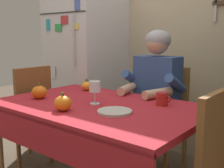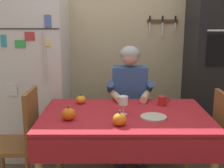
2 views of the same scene
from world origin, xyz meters
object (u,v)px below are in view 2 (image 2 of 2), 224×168
wall_oven (215,61)px  coffee_mug (161,101)px  dining_table (124,124)px  pumpkin_small (67,114)px  chair_left_side (20,137)px  pumpkin_large (118,119)px  refrigerator (35,75)px  seated_person (128,96)px  pumpkin_medium (80,100)px  chair_behind_person (127,111)px  wine_glass (122,101)px  serving_tray (152,117)px

wall_oven → coffee_mug: bearing=-136.4°
dining_table → pumpkin_small: pumpkin_small is taller
chair_left_side → pumpkin_large: (0.85, -0.32, 0.28)m
wall_oven → pumpkin_large: bearing=-133.3°
refrigerator → pumpkin_large: bearing=-51.5°
wall_oven → pumpkin_large: (-1.10, -1.17, -0.26)m
dining_table → pumpkin_large: pumpkin_large is taller
seated_person → pumpkin_medium: seated_person is taller
pumpkin_small → chair_behind_person: bearing=60.3°
dining_table → pumpkin_small: (-0.45, -0.13, 0.13)m
chair_left_side → wine_glass: 0.95m
seated_person → pumpkin_small: 0.90m
pumpkin_medium → serving_tray: (0.62, -0.41, -0.03)m
chair_left_side → pumpkin_small: size_ratio=7.90×
refrigerator → serving_tray: bearing=-39.6°
pumpkin_medium → dining_table: bearing=-38.5°
wall_oven → pumpkin_small: (-1.50, -1.05, -0.26)m
coffee_mug → pumpkin_small: bearing=-154.3°
pumpkin_large → pumpkin_small: (-0.40, 0.12, 0.00)m
pumpkin_medium → serving_tray: pumpkin_medium is taller
dining_table → coffee_mug: coffee_mug is taller
dining_table → serving_tray: size_ratio=6.69×
seated_person → wall_oven: bearing=18.1°
wall_oven → serving_tray: size_ratio=10.03×
coffee_mug → chair_behind_person: bearing=117.3°
dining_table → wine_glass: bearing=177.3°
refrigerator → serving_tray: (1.18, -0.97, -0.15)m
chair_behind_person → chair_left_side: same height
seated_person → dining_table: bearing=-97.1°
pumpkin_medium → chair_behind_person: bearing=45.0°
serving_tray → pumpkin_medium: bearing=147.0°
seated_person → chair_left_side: (-0.98, -0.53, -0.23)m
wall_oven → dining_table: wall_oven is taller
chair_behind_person → wine_glass: (-0.09, -0.79, 0.34)m
chair_behind_person → coffee_mug: bearing=-62.7°
refrigerator → seated_person: refrigerator is taller
chair_behind_person → serving_tray: (0.15, -0.88, 0.24)m
refrigerator → chair_left_side: refrigerator is taller
serving_tray → wall_oven: bearing=50.8°
chair_behind_person → pumpkin_large: size_ratio=7.99×
chair_left_side → coffee_mug: bearing=8.5°
coffee_mug → pumpkin_medium: pumpkin_medium is taller
pumpkin_small → pumpkin_large: bearing=-16.8°
refrigerator → coffee_mug: bearing=-25.6°
coffee_mug → refrigerator: bearing=154.4°
coffee_mug → pumpkin_small: size_ratio=0.89×
coffee_mug → wine_glass: size_ratio=0.66×
wall_oven → seated_person: 1.07m
pumpkin_medium → serving_tray: bearing=-33.0°
seated_person → wine_glass: bearing=-98.5°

